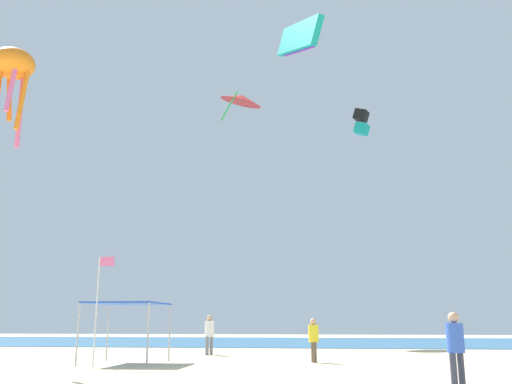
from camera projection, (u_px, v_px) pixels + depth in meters
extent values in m
cube|color=#D1BA8C|center=(201.00, 378.00, 16.44)|extent=(110.00, 110.00, 0.10)
cube|color=#28608C|center=(279.00, 342.00, 44.63)|extent=(110.00, 22.80, 0.03)
cylinder|color=#B2B2B7|center=(78.00, 334.00, 20.53)|extent=(0.07, 0.07, 2.27)
cylinder|color=#B2B2B7|center=(148.00, 334.00, 20.22)|extent=(0.07, 0.07, 2.27)
cylinder|color=#B2B2B7|center=(108.00, 333.00, 23.38)|extent=(0.07, 0.07, 2.27)
cylinder|color=#B2B2B7|center=(170.00, 333.00, 23.07)|extent=(0.07, 0.07, 2.27)
cube|color=blue|center=(128.00, 303.00, 22.07)|extent=(2.76, 3.02, 0.06)
cylinder|color=#33384C|center=(454.00, 371.00, 13.49)|extent=(0.16, 0.16, 0.83)
cylinder|color=#33384C|center=(461.00, 370.00, 13.69)|extent=(0.16, 0.16, 0.83)
cylinder|color=blue|center=(455.00, 338.00, 13.77)|extent=(0.43, 0.43, 0.72)
sphere|color=tan|center=(453.00, 317.00, 13.88)|extent=(0.27, 0.27, 0.27)
cylinder|color=slate|center=(211.00, 346.00, 27.11)|extent=(0.17, 0.17, 0.87)
cylinder|color=slate|center=(207.00, 346.00, 26.83)|extent=(0.17, 0.17, 0.87)
cylinder|color=white|center=(209.00, 329.00, 27.15)|extent=(0.45, 0.45, 0.76)
sphere|color=tan|center=(210.00, 318.00, 27.27)|extent=(0.28, 0.28, 0.28)
cylinder|color=brown|center=(313.00, 352.00, 22.20)|extent=(0.15, 0.15, 0.78)
cylinder|color=brown|center=(315.00, 353.00, 21.90)|extent=(0.15, 0.15, 0.78)
cylinder|color=yellow|center=(313.00, 333.00, 22.22)|extent=(0.41, 0.41, 0.68)
sphere|color=tan|center=(313.00, 321.00, 22.33)|extent=(0.26, 0.26, 0.26)
cylinder|color=silver|center=(96.00, 310.00, 20.43)|extent=(0.06, 0.06, 3.97)
cube|color=pink|center=(107.00, 261.00, 20.81)|extent=(0.55, 0.02, 0.35)
cone|color=red|center=(242.00, 99.00, 47.63)|extent=(5.01, 5.01, 1.74)
cylinder|color=green|center=(229.00, 106.00, 46.22)|extent=(1.71, 1.18, 2.22)
ellipsoid|color=orange|center=(13.00, 64.00, 22.34)|extent=(2.34, 2.34, 1.22)
cylinder|color=orange|center=(9.00, 98.00, 22.49)|extent=(0.29, 0.34, 1.89)
cylinder|color=pink|center=(11.00, 89.00, 21.59)|extent=(0.29, 0.34, 1.89)
cylinder|color=orange|center=(22.00, 100.00, 21.95)|extent=(0.43, 0.20, 2.45)
cylinder|color=pink|center=(20.00, 111.00, 22.33)|extent=(0.32, 0.46, 3.01)
cube|color=black|center=(361.00, 115.00, 39.12)|extent=(1.26, 1.16, 0.96)
cube|color=teal|center=(362.00, 129.00, 38.89)|extent=(1.26, 1.16, 0.96)
cube|color=teal|center=(299.00, 37.00, 32.70)|extent=(3.03, 5.40, 3.58)
cube|color=purple|center=(299.00, 49.00, 32.52)|extent=(2.06, 4.15, 1.98)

